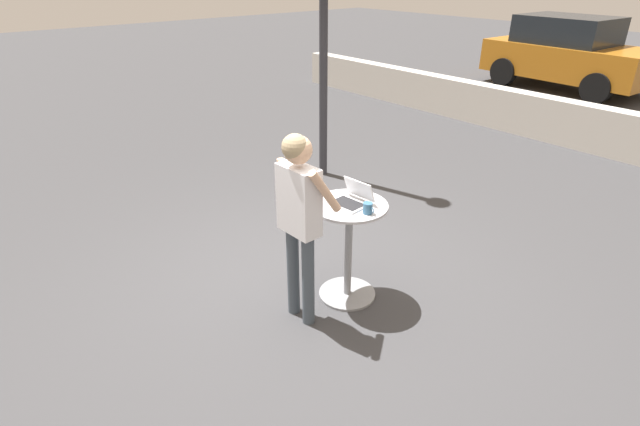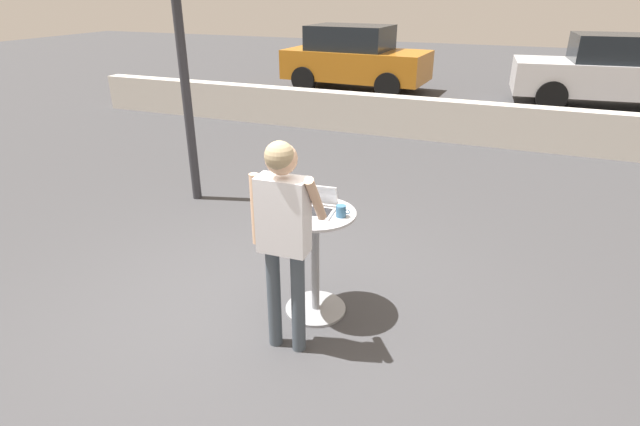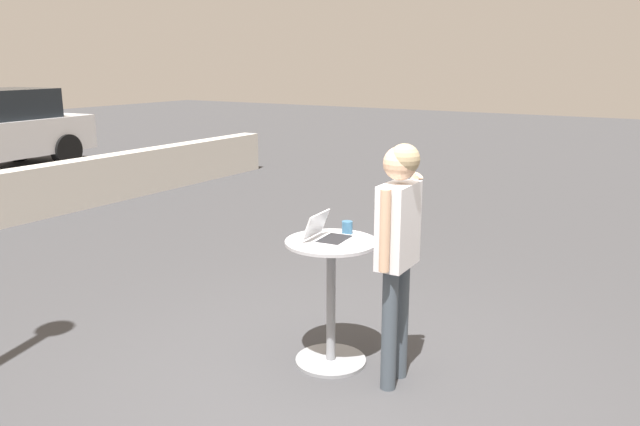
% 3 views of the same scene
% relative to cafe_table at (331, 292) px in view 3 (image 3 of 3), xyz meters
% --- Properties ---
extents(ground_plane, '(50.00, 50.00, 0.00)m').
position_rel_cafe_table_xyz_m(ground_plane, '(-0.46, -0.27, -0.58)').
color(ground_plane, '#3D3D3F').
extents(cafe_table, '(0.69, 0.69, 0.98)m').
position_rel_cafe_table_xyz_m(cafe_table, '(0.00, 0.00, 0.00)').
color(cafe_table, gray).
rests_on(cafe_table, ground_plane).
extents(laptop, '(0.34, 0.33, 0.20)m').
position_rel_cafe_table_xyz_m(laptop, '(-0.00, 0.02, 0.45)').
color(laptop, silver).
rests_on(laptop, cafe_table).
extents(coffee_mug, '(0.12, 0.08, 0.10)m').
position_rel_cafe_table_xyz_m(coffee_mug, '(0.23, -0.01, 0.45)').
color(coffee_mug, '#336084').
rests_on(coffee_mug, cafe_table).
extents(standing_person, '(0.52, 0.39, 1.75)m').
position_rel_cafe_table_xyz_m(standing_person, '(-0.03, -0.55, 0.54)').
color(standing_person, '#424C56').
rests_on(standing_person, ground_plane).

